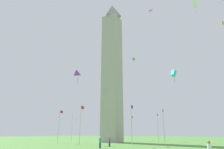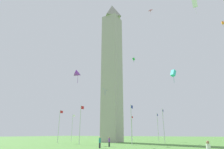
# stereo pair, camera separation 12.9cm
# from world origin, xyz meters

# --- Properties ---
(ground_plane) EXTENTS (260.00, 260.00, 0.00)m
(ground_plane) POSITION_xyz_m (0.00, 0.00, 0.00)
(ground_plane) COLOR #548C3D
(obelisk_monument) EXTENTS (4.83, 4.83, 43.91)m
(obelisk_monument) POSITION_xyz_m (0.00, 0.00, 21.96)
(obelisk_monument) COLOR #A8A399
(obelisk_monument) RESTS_ON ground
(flagpole_n) EXTENTS (1.12, 0.14, 8.14)m
(flagpole_n) POSITION_xyz_m (14.23, 0.00, 4.46)
(flagpole_n) COLOR silver
(flagpole_n) RESTS_ON ground
(flagpole_ne) EXTENTS (1.12, 0.14, 8.14)m
(flagpole_ne) POSITION_xyz_m (10.08, 10.02, 4.46)
(flagpole_ne) COLOR silver
(flagpole_ne) RESTS_ON ground
(flagpole_e) EXTENTS (1.12, 0.14, 8.14)m
(flagpole_e) POSITION_xyz_m (0.06, 14.17, 4.46)
(flagpole_e) COLOR silver
(flagpole_e) RESTS_ON ground
(flagpole_se) EXTENTS (1.12, 0.14, 8.14)m
(flagpole_se) POSITION_xyz_m (-9.96, 10.02, 4.46)
(flagpole_se) COLOR silver
(flagpole_se) RESTS_ON ground
(flagpole_s) EXTENTS (1.12, 0.14, 8.14)m
(flagpole_s) POSITION_xyz_m (-14.11, 0.00, 4.46)
(flagpole_s) COLOR silver
(flagpole_s) RESTS_ON ground
(flagpole_sw) EXTENTS (1.12, 0.14, 8.14)m
(flagpole_sw) POSITION_xyz_m (-9.96, -10.02, 4.46)
(flagpole_sw) COLOR silver
(flagpole_sw) RESTS_ON ground
(flagpole_w) EXTENTS (1.12, 0.14, 8.14)m
(flagpole_w) POSITION_xyz_m (0.06, -14.17, 4.46)
(flagpole_w) COLOR silver
(flagpole_w) RESTS_ON ground
(flagpole_nw) EXTENTS (1.12, 0.14, 8.14)m
(flagpole_nw) POSITION_xyz_m (10.08, -10.02, 4.46)
(flagpole_nw) COLOR silver
(flagpole_nw) RESTS_ON ground
(person_teal_shirt) EXTENTS (0.32, 0.32, 1.77)m
(person_teal_shirt) POSITION_xyz_m (-19.94, -8.67, 0.88)
(person_teal_shirt) COLOR #2D2D38
(person_teal_shirt) RESTS_ON ground
(person_purple_shirt) EXTENTS (0.32, 0.32, 1.65)m
(person_purple_shirt) POSITION_xyz_m (-16.32, -8.36, 0.82)
(person_purple_shirt) COLOR #2D2D38
(person_purple_shirt) RESTS_ON ground
(kite_purple_delta) EXTENTS (2.22, 2.27, 2.95)m
(kite_purple_delta) POSITION_xyz_m (-16.80, -0.82, 14.45)
(kite_purple_delta) COLOR purple
(kite_pink_diamond) EXTENTS (1.17, 1.19, 1.45)m
(kite_pink_diamond) POSITION_xyz_m (-6.64, -14.85, 32.22)
(kite_pink_diamond) COLOR pink
(kite_blue_diamond) EXTENTS (0.84, 0.76, 1.35)m
(kite_blue_diamond) POSITION_xyz_m (-12.46, -5.09, 11.38)
(kite_blue_diamond) COLOR blue
(kite_green_box) EXTENTS (0.82, 0.60, 1.64)m
(kite_green_box) POSITION_xyz_m (-0.03, -7.17, 22.76)
(kite_green_box) COLOR green
(kite_cyan_box) EXTENTS (1.04, 0.86, 2.06)m
(kite_cyan_box) POSITION_xyz_m (-18.76, -20.84, 10.95)
(kite_cyan_box) COLOR #33C6D1
(kite_orange_box) EXTENTS (0.72, 0.56, 1.61)m
(kite_orange_box) POSITION_xyz_m (3.23, -30.63, 29.33)
(kite_orange_box) COLOR orange
(kite_white_box) EXTENTS (1.16, 0.74, 2.68)m
(kite_white_box) POSITION_xyz_m (-17.74, -25.22, 22.72)
(kite_white_box) COLOR white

